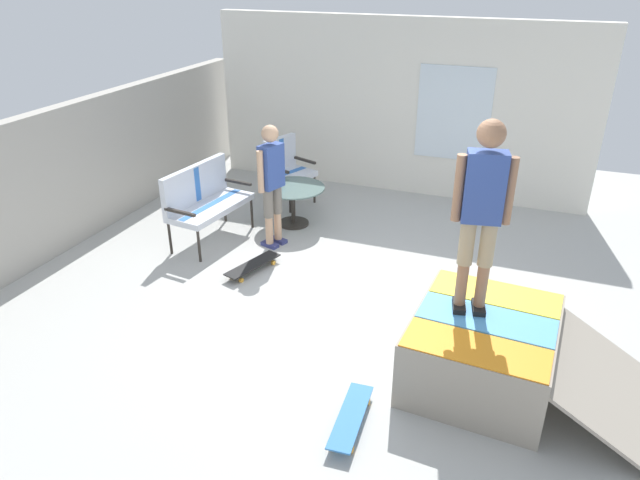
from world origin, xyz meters
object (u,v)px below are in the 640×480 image
object	(u,v)px
person_watching	(272,178)
skateboard_by_bench	(253,265)
person_skater	(482,205)
patio_chair_near_house	(286,165)
skateboard_spare	(351,417)
patio_bench	(204,196)
patio_table	(293,198)
skate_ramp	(486,350)

from	to	relation	value
person_watching	skateboard_by_bench	bearing A→B (deg)	-174.30
person_watching	person_skater	bearing A→B (deg)	-122.35
patio_chair_near_house	skateboard_spare	bearing A→B (deg)	-149.88
patio_bench	patio_chair_near_house	size ratio (longest dim) A/B	1.28
patio_chair_near_house	patio_table	xyz separation A→B (m)	(-0.74, -0.44, -0.21)
person_watching	person_skater	xyz separation A→B (m)	(-1.74, -2.74, 0.71)
patio_table	skateboard_spare	bearing A→B (deg)	-149.97
skate_ramp	patio_bench	world-z (taller)	patio_bench
skateboard_by_bench	skateboard_spare	xyz separation A→B (m)	(-2.05, -1.94, 0.00)
patio_chair_near_house	skateboard_by_bench	world-z (taller)	patio_chair_near_house
patio_chair_near_house	skateboard_by_bench	size ratio (longest dim) A/B	1.24
patio_bench	skateboard_spare	distance (m)	4.01
skateboard_by_bench	patio_chair_near_house	bearing A→B (deg)	13.56
person_skater	person_watching	bearing A→B (deg)	57.65
skate_ramp	person_watching	bearing A→B (deg)	58.13
skate_ramp	skateboard_spare	xyz separation A→B (m)	(-0.98, 0.93, -0.24)
person_skater	skateboard_spare	xyz separation A→B (m)	(-1.08, 0.73, -1.56)
patio_bench	skateboard_by_bench	distance (m)	1.30
patio_bench	person_skater	size ratio (longest dim) A/B	0.77
patio_table	person_skater	distance (m)	3.89
patio_chair_near_house	person_watching	size ratio (longest dim) A/B	0.63
patio_bench	patio_chair_near_house	bearing A→B (deg)	-16.63
skateboard_spare	patio_bench	bearing A→B (deg)	47.95
skate_ramp	person_watching	size ratio (longest dim) A/B	1.32
person_skater	skateboard_spare	distance (m)	2.04
patio_table	skateboard_by_bench	size ratio (longest dim) A/B	1.09
patio_chair_near_house	person_skater	size ratio (longest dim) A/B	0.60
skate_ramp	patio_bench	size ratio (longest dim) A/B	1.64
skateboard_by_bench	skateboard_spare	world-z (taller)	same
patio_bench	skateboard_by_bench	bearing A→B (deg)	-121.25
person_skater	skateboard_by_bench	size ratio (longest dim) A/B	2.07
patio_bench	person_skater	distance (m)	4.13
skate_ramp	skateboard_by_bench	size ratio (longest dim) A/B	2.60
patio_bench	patio_table	xyz separation A→B (m)	(0.85, -0.92, -0.21)
patio_bench	person_skater	world-z (taller)	person_skater
skate_ramp	skateboard_by_bench	distance (m)	3.07
patio_bench	patio_table	world-z (taller)	patio_bench
patio_table	skateboard_by_bench	world-z (taller)	patio_table
person_skater	patio_table	bearing A→B (deg)	48.60
skate_ramp	skateboard_spare	world-z (taller)	skate_ramp
person_watching	skateboard_by_bench	size ratio (longest dim) A/B	1.97
patio_table	skateboard_spare	world-z (taller)	patio_table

